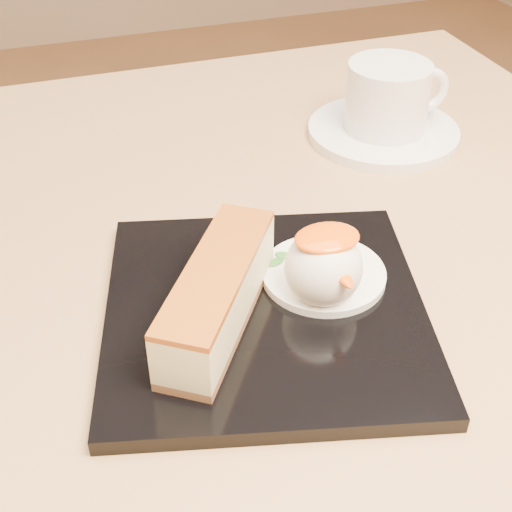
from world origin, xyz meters
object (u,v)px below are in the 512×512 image
object	(u,v)px
dessert_plate	(265,311)
coffee_cup	(389,95)
ice_cream_scoop	(323,267)
saucer	(383,132)
table	(258,395)
cheesecake	(218,294)

from	to	relation	value
dessert_plate	coffee_cup	xyz separation A→B (m)	(0.20, 0.22, 0.04)
ice_cream_scoop	saucer	bearing A→B (deg)	54.01
table	dessert_plate	bearing A→B (deg)	-104.62
ice_cream_scoop	coffee_cup	distance (m)	0.28
cheesecake	coffee_cup	bearing A→B (deg)	-12.43
ice_cream_scoop	coffee_cup	size ratio (longest dim) A/B	0.50
saucer	coffee_cup	distance (m)	0.04
dessert_plate	saucer	bearing A→B (deg)	47.16
table	ice_cream_scoop	size ratio (longest dim) A/B	14.86
ice_cream_scoop	saucer	size ratio (longest dim) A/B	0.36
cheesecake	ice_cream_scoop	distance (m)	0.08
ice_cream_scoop	coffee_cup	xyz separation A→B (m)	(0.16, 0.22, 0.01)
cheesecake	ice_cream_scoop	size ratio (longest dim) A/B	2.58
saucer	coffee_cup	world-z (taller)	coffee_cup
table	saucer	world-z (taller)	saucer
ice_cream_scoop	saucer	xyz separation A→B (m)	(0.16, 0.22, -0.03)
cheesecake	coffee_cup	distance (m)	0.33
table	coffee_cup	xyz separation A→B (m)	(0.19, 0.15, 0.20)
cheesecake	ice_cream_scoop	xyz separation A→B (m)	(0.07, -0.00, 0.00)
ice_cream_scoop	table	bearing A→B (deg)	108.62
cheesecake	saucer	distance (m)	0.33
saucer	coffee_cup	size ratio (longest dim) A/B	1.39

